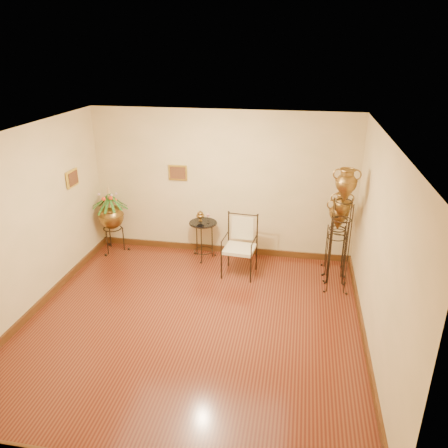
% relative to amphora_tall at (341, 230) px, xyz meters
% --- Properties ---
extents(ground, '(5.00, 5.00, 0.00)m').
position_rel_amphora_tall_xyz_m(ground, '(-2.15, -1.43, -1.08)').
color(ground, '#5F2A16').
rests_on(ground, ground).
extents(room_shell, '(5.02, 5.02, 2.81)m').
position_rel_amphora_tall_xyz_m(room_shell, '(-2.16, -1.43, 0.65)').
color(room_shell, beige).
rests_on(room_shell, ground).
extents(amphora_tall, '(0.45, 0.45, 2.12)m').
position_rel_amphora_tall_xyz_m(amphora_tall, '(0.00, 0.00, 0.00)').
color(amphora_tall, black).
rests_on(amphora_tall, ground).
extents(amphora_mid, '(0.42, 0.42, 1.63)m').
position_rel_amphora_tall_xyz_m(amphora_mid, '(0.00, 0.28, -0.26)').
color(amphora_mid, black).
rests_on(amphora_mid, ground).
extents(amphora_short, '(0.46, 0.46, 1.41)m').
position_rel_amphora_tall_xyz_m(amphora_short, '(0.00, 0.59, -0.38)').
color(amphora_short, black).
rests_on(amphora_short, ground).
extents(planter_urn, '(0.85, 0.85, 1.41)m').
position_rel_amphora_tall_xyz_m(planter_urn, '(-4.30, 0.72, -0.30)').
color(planter_urn, black).
rests_on(planter_urn, ground).
extents(armchair, '(0.66, 0.62, 1.09)m').
position_rel_amphora_tall_xyz_m(armchair, '(-1.68, 0.20, -0.54)').
color(armchair, black).
rests_on(armchair, ground).
extents(side_table, '(0.63, 0.63, 0.95)m').
position_rel_amphora_tall_xyz_m(side_table, '(-2.46, 0.72, -0.69)').
color(side_table, black).
rests_on(side_table, ground).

